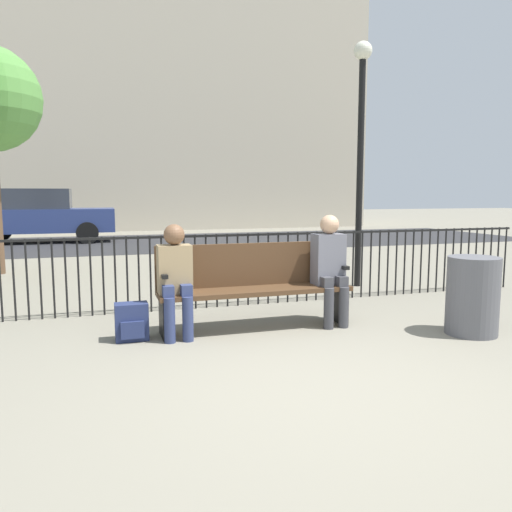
% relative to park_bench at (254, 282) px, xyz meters
% --- Properties ---
extents(ground_plane, '(80.00, 80.00, 0.00)m').
position_rel_park_bench_xyz_m(ground_plane, '(0.00, -1.81, -0.50)').
color(ground_plane, gray).
extents(park_bench, '(2.10, 0.45, 0.92)m').
position_rel_park_bench_xyz_m(park_bench, '(0.00, 0.00, 0.00)').
color(park_bench, '#4C331E').
rests_on(park_bench, ground).
extents(seated_person_0, '(0.34, 0.39, 1.16)m').
position_rel_park_bench_xyz_m(seated_person_0, '(-0.87, -0.13, 0.15)').
color(seated_person_0, navy).
rests_on(seated_person_0, ground).
extents(seated_person_1, '(0.34, 0.39, 1.23)m').
position_rel_park_bench_xyz_m(seated_person_1, '(0.85, -0.13, 0.18)').
color(seated_person_1, '#3D3D42').
rests_on(seated_person_1, ground).
extents(backpack, '(0.32, 0.24, 0.38)m').
position_rel_park_bench_xyz_m(backpack, '(-1.31, -0.10, -0.32)').
color(backpack, navy).
rests_on(backpack, ground).
extents(fence_railing, '(9.01, 0.03, 0.95)m').
position_rel_park_bench_xyz_m(fence_railing, '(-0.02, 1.09, 0.06)').
color(fence_railing, black).
rests_on(fence_railing, ground).
extents(lamp_post, '(0.28, 0.28, 3.75)m').
position_rel_park_bench_xyz_m(lamp_post, '(2.32, 1.88, 1.97)').
color(lamp_post, black).
rests_on(lamp_post, ground).
extents(street_surface, '(24.00, 6.00, 0.01)m').
position_rel_park_bench_xyz_m(street_surface, '(0.00, 10.19, -0.50)').
color(street_surface, '#2B2B2D').
rests_on(street_surface, ground).
extents(parked_car_0, '(4.20, 1.94, 1.62)m').
position_rel_park_bench_xyz_m(parked_car_0, '(-3.30, 11.28, 0.34)').
color(parked_car_0, navy).
rests_on(parked_car_0, ground).
extents(building_facade, '(20.00, 6.00, 19.48)m').
position_rel_park_bench_xyz_m(building_facade, '(0.00, 18.19, 9.24)').
color(building_facade, '#B2A893').
rests_on(building_facade, ground).
extents(trash_bin, '(0.53, 0.53, 0.81)m').
position_rel_park_bench_xyz_m(trash_bin, '(2.09, -0.94, -0.10)').
color(trash_bin, '#56565B').
rests_on(trash_bin, ground).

